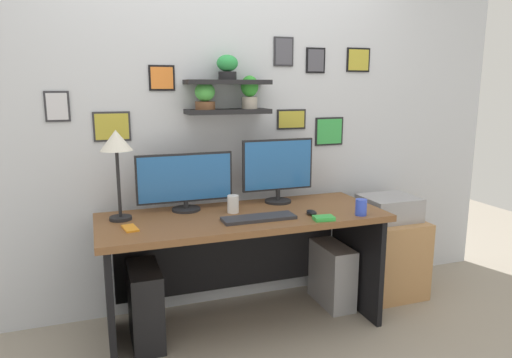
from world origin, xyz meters
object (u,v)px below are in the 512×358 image
object	(u,v)px
monitor_left	(185,181)
computer_tower_right	(332,274)
water_cup	(233,204)
computer_tower_left	(145,305)
cell_phone	(130,228)
monitor_right	(278,169)
scissors_tray	(324,218)
pen_cup	(361,207)
printer	(389,208)
desk_lamp	(116,148)
drawer_cabinet	(386,255)
keyboard	(259,218)
computer_mouse	(312,212)
desk	(241,243)

from	to	relation	value
monitor_left	computer_tower_right	xyz separation A→B (m)	(1.00, -0.12, -0.72)
water_cup	computer_tower_left	bearing A→B (deg)	-175.88
cell_phone	water_cup	size ratio (longest dim) A/B	1.27
monitor_right	computer_tower_left	size ratio (longest dim) A/B	1.05
computer_tower_left	cell_phone	bearing A→B (deg)	-126.61
cell_phone	computer_tower_left	xyz separation A→B (m)	(0.07, 0.09, -0.52)
computer_tower_right	monitor_right	bearing A→B (deg)	162.20
scissors_tray	monitor_right	bearing A→B (deg)	100.46
water_cup	scissors_tray	bearing A→B (deg)	-36.62
monitor_left	scissors_tray	size ratio (longest dim) A/B	5.09
pen_cup	cell_phone	bearing A→B (deg)	172.23
water_cup	monitor_left	bearing A→B (deg)	149.36
printer	computer_tower_right	bearing A→B (deg)	-174.97
desk_lamp	drawer_cabinet	world-z (taller)	desk_lamp
keyboard	computer_mouse	bearing A→B (deg)	-2.02
pen_cup	water_cup	distance (m)	0.79
cell_phone	scissors_tray	world-z (taller)	scissors_tray
pen_cup	drawer_cabinet	size ratio (longest dim) A/B	0.18
cell_phone	scissors_tray	xyz separation A→B (m)	(1.09, -0.21, 0.01)
pen_cup	scissors_tray	size ratio (longest dim) A/B	0.83
monitor_left	computer_tower_left	xyz separation A→B (m)	(-0.30, -0.20, -0.70)
drawer_cabinet	computer_tower_left	bearing A→B (deg)	-176.10
pen_cup	scissors_tray	bearing A→B (deg)	-175.70
monitor_left	desk_lamp	distance (m)	0.48
keyboard	drawer_cabinet	xyz separation A→B (m)	(1.12, 0.28, -0.48)
computer_mouse	cell_phone	world-z (taller)	computer_mouse
computer_mouse	desk_lamp	xyz separation A→B (m)	(-1.11, 0.28, 0.42)
keyboard	pen_cup	size ratio (longest dim) A/B	4.40
keyboard	desk_lamp	size ratio (longest dim) A/B	0.83
monitor_left	water_cup	distance (m)	0.34
monitor_left	monitor_right	xyz separation A→B (m)	(0.63, -0.00, 0.04)
desk	computer_tower_right	world-z (taller)	desk
monitor_left	computer_mouse	size ratio (longest dim) A/B	6.78
keyboard	cell_phone	size ratio (longest dim) A/B	3.14
monitor_left	drawer_cabinet	size ratio (longest dim) A/B	1.08
cell_phone	desk_lamp	bearing A→B (deg)	91.05
scissors_tray	cell_phone	bearing A→B (deg)	169.37
printer	monitor_right	bearing A→B (deg)	174.81
monitor_left	pen_cup	xyz separation A→B (m)	(0.99, -0.48, -0.14)
desk	drawer_cabinet	xyz separation A→B (m)	(1.17, 0.08, -0.26)
monitor_left	computer_tower_left	distance (m)	0.79
monitor_right	cell_phone	bearing A→B (deg)	-163.74
desk	monitor_right	bearing A→B (deg)	26.95
cell_phone	computer_tower_right	distance (m)	1.49
scissors_tray	computer_tower_left	bearing A→B (deg)	163.76
drawer_cabinet	computer_tower_right	xyz separation A→B (m)	(-0.48, -0.04, -0.07)
monitor_right	keyboard	xyz separation A→B (m)	(-0.27, -0.36, -0.22)
desk_lamp	water_cup	world-z (taller)	desk_lamp
water_cup	printer	xyz separation A→B (m)	(1.22, 0.08, -0.15)
scissors_tray	pen_cup	bearing A→B (deg)	4.30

